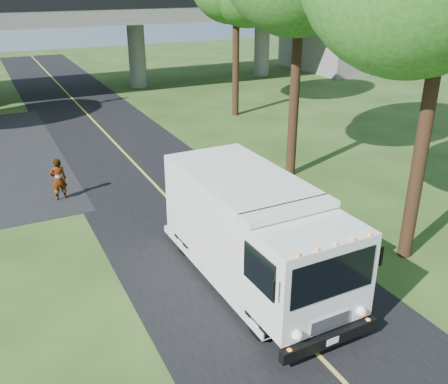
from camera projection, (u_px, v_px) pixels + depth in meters
ground at (281, 317)px, 13.70m from camera, size 120.00×120.00×0.00m
road at (159, 189)px, 21.93m from camera, size 7.00×90.00×0.02m
lane_line at (159, 189)px, 21.92m from camera, size 0.12×90.00×0.01m
overpass at (60, 34)px, 38.23m from camera, size 54.00×10.00×7.30m
step_van at (253, 229)px, 14.71m from camera, size 3.00×7.72×3.21m
pedestrian at (59, 179)px, 20.61m from camera, size 0.68×0.47×1.79m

